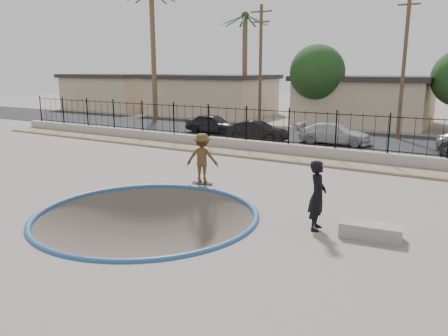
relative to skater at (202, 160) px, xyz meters
name	(u,v)px	position (x,y,z in m)	size (l,w,h in m)	color
ground	(299,169)	(0.57, 9.00, -2.07)	(120.00, 120.00, 2.20)	slate
bowl_pit	(147,215)	(0.57, -4.00, -0.97)	(6.84, 6.84, 1.80)	#483F37
coping_ring	(147,215)	(0.57, -4.00, -0.97)	(7.04, 7.04, 0.20)	navy
rock_strip	(279,158)	(0.57, 6.20, -0.91)	(42.00, 1.60, 0.11)	#9D8467
retaining_wall	(288,150)	(0.57, 7.30, -0.67)	(42.00, 0.45, 0.60)	#9C9389
fence	(289,127)	(0.57, 7.30, 0.53)	(40.00, 0.04, 1.80)	black
street	(328,138)	(0.57, 14.00, -0.95)	(90.00, 8.00, 0.04)	black
house_west_far	(117,91)	(-27.43, 23.50, 1.01)	(10.60, 8.60, 3.90)	#C3AD8B
house_west	(212,94)	(-14.43, 23.50, 1.00)	(11.60, 8.60, 3.90)	#C3AD8B
house_center	(365,100)	(0.57, 23.50, 1.01)	(10.60, 8.60, 3.90)	#C3AD8B
palm_left	(152,28)	(-16.43, 17.00, 6.98)	(2.30, 2.30, 11.30)	brown
palm_mid	(245,43)	(-9.43, 21.00, 5.72)	(2.30, 2.30, 9.30)	brown
utility_pole_left	(260,66)	(-5.43, 16.00, 3.73)	(1.70, 0.24, 9.00)	#473323
utility_pole_mid	(404,61)	(4.57, 16.00, 3.99)	(1.70, 0.24, 9.50)	#473323
street_tree_left	(317,72)	(-2.43, 20.00, 3.22)	(4.32, 4.32, 6.36)	#473323
skater	(202,160)	(0.00, 0.00, 0.00)	(1.25, 0.72, 1.94)	brown
skateboard	(203,183)	(0.00, 0.00, -0.91)	(0.87, 0.37, 0.07)	black
videographer	(317,196)	(5.52, -2.47, 0.03)	(0.73, 0.48, 2.00)	black
concrete_ledge	(371,231)	(7.00, -2.33, -0.77)	(1.60, 0.70, 0.40)	gray
car_a	(213,124)	(-7.11, 12.00, -0.26)	(1.58, 3.93, 1.34)	black
car_b	(257,131)	(-2.81, 10.40, -0.31)	(1.32, 3.79, 1.25)	black
car_c	(334,133)	(1.60, 12.00, -0.31)	(1.75, 4.31, 1.25)	#BDBCBE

